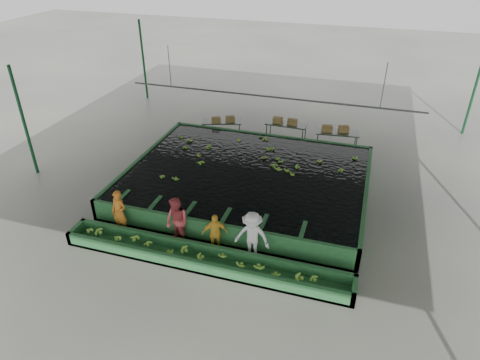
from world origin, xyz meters
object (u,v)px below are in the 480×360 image
(worker_c, at_px, (215,233))
(packing_table_right, at_px, (336,141))
(sorting_trough, at_px, (203,259))
(box_stack_left, at_px, (223,122))
(worker_a, at_px, (119,212))
(packing_table_mid, at_px, (286,132))
(worker_d, at_px, (252,236))
(box_stack_right, at_px, (335,131))
(worker_b, at_px, (177,222))
(packing_table_left, at_px, (222,129))
(flotation_tank, at_px, (247,180))
(box_stack_mid, at_px, (285,123))

(worker_c, bearing_deg, packing_table_right, 47.35)
(sorting_trough, xyz_separation_m, box_stack_left, (-2.71, 9.76, 0.69))
(worker_a, bearing_deg, packing_table_mid, 76.95)
(worker_d, bearing_deg, box_stack_right, 79.81)
(worker_b, xyz_separation_m, box_stack_right, (4.38, 9.40, 0.04))
(worker_c, relative_size, packing_table_left, 0.73)
(worker_b, height_order, packing_table_right, worker_b)
(flotation_tank, bearing_deg, packing_table_mid, 84.16)
(flotation_tank, bearing_deg, worker_d, -71.34)
(flotation_tank, height_order, worker_a, worker_a)
(packing_table_right, bearing_deg, packing_table_left, -176.73)
(packing_table_right, bearing_deg, box_stack_mid, 174.89)
(worker_a, bearing_deg, worker_c, 9.98)
(packing_table_left, height_order, box_stack_left, box_stack_left)
(worker_c, bearing_deg, packing_table_mid, 63.11)
(worker_b, xyz_separation_m, worker_c, (1.40, 0.00, -0.17))
(worker_d, bearing_deg, packing_table_left, 115.00)
(packing_table_right, bearing_deg, packing_table_mid, 173.83)
(worker_b, bearing_deg, box_stack_right, 89.18)
(worker_c, xyz_separation_m, box_stack_right, (2.98, 9.40, 0.21))
(box_stack_mid, xyz_separation_m, box_stack_right, (2.63, -0.24, -0.01))
(sorting_trough, height_order, box_stack_right, box_stack_right)
(box_stack_left, bearing_deg, packing_table_right, 4.23)
(worker_b, bearing_deg, packing_table_right, 88.55)
(box_stack_mid, distance_m, box_stack_right, 2.64)
(worker_b, distance_m, worker_d, 2.72)
(sorting_trough, xyz_separation_m, packing_table_right, (3.23, 10.19, 0.23))
(worker_b, height_order, worker_c, worker_b)
(packing_table_right, height_order, box_stack_left, box_stack_left)
(worker_d, bearing_deg, box_stack_left, 114.69)
(flotation_tank, xyz_separation_m, box_stack_right, (3.10, 5.10, 0.52))
(sorting_trough, distance_m, box_stack_right, 10.69)
(flotation_tank, height_order, box_stack_left, box_stack_left)
(packing_table_right, distance_m, box_stack_left, 5.97)
(worker_c, bearing_deg, worker_b, 155.62)
(worker_a, height_order, worker_c, worker_a)
(flotation_tank, bearing_deg, worker_c, -88.32)
(sorting_trough, height_order, worker_c, worker_c)
(box_stack_left, bearing_deg, worker_a, -95.48)
(packing_table_right, xyz_separation_m, box_stack_right, (-0.12, 0.00, 0.48))
(worker_d, height_order, packing_table_left, worker_d)
(worker_b, height_order, box_stack_right, worker_b)
(worker_a, xyz_separation_m, packing_table_right, (6.79, 9.39, -0.38))
(box_stack_right, bearing_deg, worker_c, -107.58)
(worker_d, xyz_separation_m, packing_table_left, (-4.26, 9.05, -0.45))
(worker_d, xyz_separation_m, box_stack_right, (1.65, 9.40, 0.04))
(worker_a, xyz_separation_m, box_stack_mid, (4.05, 9.64, 0.11))
(worker_c, distance_m, packing_table_right, 9.90)
(packing_table_mid, height_order, box_stack_mid, box_stack_mid)
(worker_b, bearing_deg, flotation_tank, 97.67)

